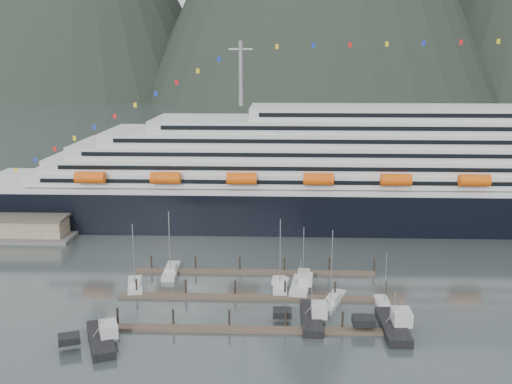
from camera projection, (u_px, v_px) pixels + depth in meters
ground at (279, 306)px, 104.17m from camera, size 1600.00×1600.00×0.00m
cruise_ship at (396, 178)px, 153.96m from camera, size 210.00×30.40×50.30m
dock_near at (248, 329)px, 94.59m from camera, size 48.18×2.28×3.20m
dock_mid at (252, 297)px, 107.26m from camera, size 48.18×2.28×3.20m
dock_far at (255, 272)px, 119.94m from camera, size 48.18×2.28×3.20m
sailboat_a at (135, 286)px, 111.96m from camera, size 4.62×9.41×13.25m
sailboat_c at (280, 287)px, 111.82m from camera, size 2.60×9.28×14.18m
sailboat_d at (332, 302)px, 104.87m from camera, size 5.85×10.29×14.17m
sailboat_e at (171, 271)px, 119.79m from camera, size 2.98×10.07×13.53m
sailboat_g at (303, 279)px, 115.81m from camera, size 3.17×9.64×11.44m
sailboat_h at (383, 305)px, 103.50m from camera, size 2.35×7.78×10.36m
trawler_a at (100, 338)px, 90.33m from camera, size 9.91×12.33×6.55m
trawler_c at (310, 316)px, 97.91m from camera, size 8.80×12.54×6.36m
trawler_d at (392, 325)px, 94.53m from camera, size 9.17×12.41×7.37m
trawler_e at (300, 285)px, 111.30m from camera, size 7.79×10.21×6.39m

